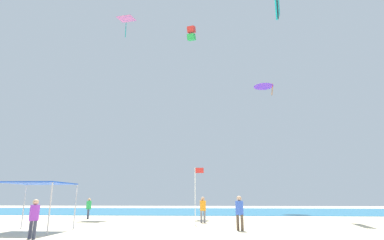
{
  "coord_description": "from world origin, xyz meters",
  "views": [
    {
      "loc": [
        3.38,
        -14.73,
        1.69
      ],
      "look_at": [
        1.57,
        12.83,
        8.79
      ],
      "focal_mm": 28.49,
      "sensor_mm": 36.0,
      "label": 1
    }
  ],
  "objects_px": {
    "person_rightmost": "(203,207)",
    "kite_box_red": "(191,33)",
    "canopy_tent": "(38,185)",
    "kite_diamond_pink": "(126,20)",
    "kite_parafoil_teal": "(277,5)",
    "banner_flag": "(196,190)",
    "person_central": "(89,206)",
    "kite_delta_purple": "(264,85)",
    "person_leftmost": "(34,215)",
    "person_near_tent": "(239,210)"
  },
  "relations": [
    {
      "from": "person_rightmost",
      "to": "kite_box_red",
      "type": "height_order",
      "value": "kite_box_red"
    },
    {
      "from": "person_rightmost",
      "to": "canopy_tent",
      "type": "bearing_deg",
      "value": 171.38
    },
    {
      "from": "canopy_tent",
      "to": "kite_diamond_pink",
      "type": "height_order",
      "value": "kite_diamond_pink"
    },
    {
      "from": "kite_parafoil_teal",
      "to": "person_rightmost",
      "type": "bearing_deg",
      "value": 148.6
    },
    {
      "from": "kite_diamond_pink",
      "to": "canopy_tent",
      "type": "bearing_deg",
      "value": 103.45
    },
    {
      "from": "banner_flag",
      "to": "kite_box_red",
      "type": "xyz_separation_m",
      "value": [
        -1.23,
        13.44,
        19.51
      ]
    },
    {
      "from": "person_central",
      "to": "kite_delta_purple",
      "type": "relative_size",
      "value": 0.48
    },
    {
      "from": "person_leftmost",
      "to": "kite_parafoil_teal",
      "type": "distance_m",
      "value": 32.59
    },
    {
      "from": "kite_diamond_pink",
      "to": "kite_parafoil_teal",
      "type": "bearing_deg",
      "value": -178.66
    },
    {
      "from": "kite_box_red",
      "to": "kite_delta_purple",
      "type": "bearing_deg",
      "value": 48.2
    },
    {
      "from": "kite_delta_purple",
      "to": "kite_box_red",
      "type": "bearing_deg",
      "value": 57.61
    },
    {
      "from": "person_leftmost",
      "to": "banner_flag",
      "type": "xyz_separation_m",
      "value": [
        6.62,
        7.47,
        1.25
      ]
    },
    {
      "from": "person_central",
      "to": "banner_flag",
      "type": "bearing_deg",
      "value": 34.21
    },
    {
      "from": "kite_delta_purple",
      "to": "kite_box_red",
      "type": "xyz_separation_m",
      "value": [
        -9.64,
        -6.07,
        4.8
      ]
    },
    {
      "from": "person_leftmost",
      "to": "person_central",
      "type": "xyz_separation_m",
      "value": [
        -2.82,
        12.96,
        0.04
      ]
    },
    {
      "from": "banner_flag",
      "to": "kite_box_red",
      "type": "distance_m",
      "value": 23.72
    },
    {
      "from": "person_rightmost",
      "to": "banner_flag",
      "type": "xyz_separation_m",
      "value": [
        -0.38,
        -1.98,
        1.17
      ]
    },
    {
      "from": "banner_flag",
      "to": "kite_delta_purple",
      "type": "height_order",
      "value": "kite_delta_purple"
    },
    {
      "from": "kite_diamond_pink",
      "to": "person_rightmost",
      "type": "bearing_deg",
      "value": 141.13
    },
    {
      "from": "kite_parafoil_teal",
      "to": "kite_delta_purple",
      "type": "bearing_deg",
      "value": 16.64
    },
    {
      "from": "person_central",
      "to": "kite_parafoil_teal",
      "type": "xyz_separation_m",
      "value": [
        18.32,
        4.99,
        22.31
      ]
    },
    {
      "from": "canopy_tent",
      "to": "person_near_tent",
      "type": "height_order",
      "value": "canopy_tent"
    },
    {
      "from": "person_near_tent",
      "to": "kite_delta_purple",
      "type": "bearing_deg",
      "value": -54.32
    },
    {
      "from": "canopy_tent",
      "to": "banner_flag",
      "type": "bearing_deg",
      "value": 29.43
    },
    {
      "from": "person_near_tent",
      "to": "kite_delta_purple",
      "type": "distance_m",
      "value": 28.47
    },
    {
      "from": "kite_delta_purple",
      "to": "kite_diamond_pink",
      "type": "relative_size",
      "value": 1.27
    },
    {
      "from": "kite_diamond_pink",
      "to": "kite_box_red",
      "type": "xyz_separation_m",
      "value": [
        8.3,
        0.4,
        -2.02
      ]
    },
    {
      "from": "person_leftmost",
      "to": "kite_box_red",
      "type": "relative_size",
      "value": 0.8
    },
    {
      "from": "canopy_tent",
      "to": "kite_parafoil_teal",
      "type": "bearing_deg",
      "value": 41.46
    },
    {
      "from": "canopy_tent",
      "to": "kite_delta_purple",
      "type": "relative_size",
      "value": 0.86
    },
    {
      "from": "person_leftmost",
      "to": "kite_delta_purple",
      "type": "relative_size",
      "value": 0.46
    },
    {
      "from": "canopy_tent",
      "to": "kite_diamond_pink",
      "type": "relative_size",
      "value": 1.1
    },
    {
      "from": "person_leftmost",
      "to": "canopy_tent",
      "type": "bearing_deg",
      "value": -32.66
    },
    {
      "from": "person_near_tent",
      "to": "canopy_tent",
      "type": "bearing_deg",
      "value": 56.71
    },
    {
      "from": "person_central",
      "to": "person_rightmost",
      "type": "distance_m",
      "value": 10.43
    },
    {
      "from": "person_rightmost",
      "to": "kite_box_red",
      "type": "bearing_deg",
      "value": 51.82
    },
    {
      "from": "person_near_tent",
      "to": "kite_delta_purple",
      "type": "xyz_separation_m",
      "value": [
        5.88,
        22.9,
        15.86
      ]
    },
    {
      "from": "canopy_tent",
      "to": "kite_parafoil_teal",
      "type": "xyz_separation_m",
      "value": [
        17.12,
        15.13,
        20.94
      ]
    },
    {
      "from": "canopy_tent",
      "to": "person_central",
      "type": "height_order",
      "value": "canopy_tent"
    },
    {
      "from": "canopy_tent",
      "to": "person_rightmost",
      "type": "bearing_deg",
      "value": 37.58
    },
    {
      "from": "person_near_tent",
      "to": "person_leftmost",
      "type": "height_order",
      "value": "person_near_tent"
    },
    {
      "from": "person_near_tent",
      "to": "person_central",
      "type": "bearing_deg",
      "value": 13.5
    },
    {
      "from": "kite_parafoil_teal",
      "to": "kite_delta_purple",
      "type": "distance_m",
      "value": 11.07
    },
    {
      "from": "person_near_tent",
      "to": "banner_flag",
      "type": "xyz_separation_m",
      "value": [
        -2.53,
        3.39,
        1.15
      ]
    },
    {
      "from": "kite_box_red",
      "to": "banner_flag",
      "type": "bearing_deg",
      "value": -68.73
    },
    {
      "from": "person_central",
      "to": "kite_box_red",
      "type": "height_order",
      "value": "kite_box_red"
    },
    {
      "from": "kite_delta_purple",
      "to": "kite_diamond_pink",
      "type": "bearing_deg",
      "value": 45.26
    },
    {
      "from": "person_leftmost",
      "to": "person_central",
      "type": "height_order",
      "value": "person_central"
    },
    {
      "from": "person_near_tent",
      "to": "kite_parafoil_teal",
      "type": "xyz_separation_m",
      "value": [
        6.35,
        13.87,
        22.25
      ]
    },
    {
      "from": "canopy_tent",
      "to": "kite_diamond_pink",
      "type": "distance_m",
      "value": 27.78
    }
  ]
}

